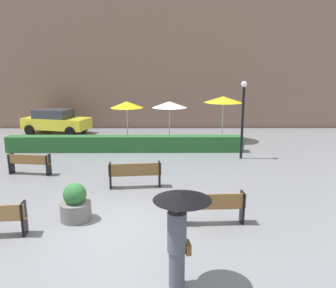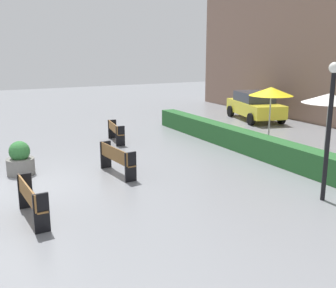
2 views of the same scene
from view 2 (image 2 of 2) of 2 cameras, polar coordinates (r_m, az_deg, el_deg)
The scene contains 10 objects.
ground_plane at distance 12.87m, azimuth -19.75°, elevation -5.50°, with size 60.00×60.00×0.00m, color gray.
bench_near_right at distance 10.15m, azimuth -18.64°, elevation -7.17°, with size 1.78×0.43×0.91m.
bench_mid_center at distance 13.11m, azimuth -7.26°, elevation -1.96°, with size 1.91×0.56×0.92m.
bench_far_left at distance 17.70m, azimuth -7.39°, elevation 1.88°, with size 1.76×0.60×0.84m.
planter_pot at distance 13.90m, azimuth -19.98°, elevation -2.13°, with size 0.88×0.88×1.09m.
lamp_post at distance 11.23m, azimuth 21.71°, elevation 3.52°, with size 0.28×0.28×3.64m.
patio_umbrella_yellow at distance 17.42m, azimuth 14.23°, elevation 7.13°, with size 1.80×1.80×2.41m.
patio_umbrella_white at distance 16.30m, azimuth 21.64°, elevation 5.96°, with size 2.00×2.00×2.34m.
hedge_strip at distance 16.60m, azimuth 9.66°, elevation 0.69°, with size 12.07×0.70×0.81m, color #28602D.
parked_car at distance 23.53m, azimuth 12.04°, elevation 5.29°, with size 4.50×2.76×1.57m.
Camera 2 is at (12.16, -1.47, 3.97)m, focal length 43.57 mm.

